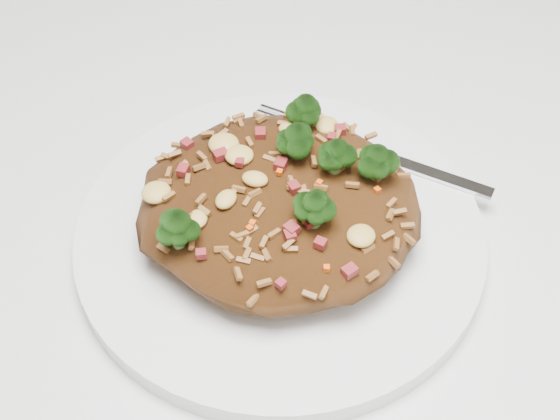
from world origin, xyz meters
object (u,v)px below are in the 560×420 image
(dining_table, at_px, (434,411))
(plate, at_px, (280,235))
(fried_rice, at_px, (281,196))
(fork, at_px, (380,156))

(dining_table, xyz_separation_m, plate, (-0.10, 0.06, 0.10))
(dining_table, bearing_deg, fried_rice, 150.32)
(dining_table, relative_size, plate, 5.03)
(plate, height_order, fork, fork)
(plate, xyz_separation_m, fried_rice, (0.00, 0.00, 0.03))
(dining_table, height_order, plate, plate)
(plate, relative_size, fried_rice, 1.50)
(dining_table, distance_m, fork, 0.16)
(fried_rice, height_order, fork, fried_rice)
(plate, bearing_deg, fried_rice, 25.99)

